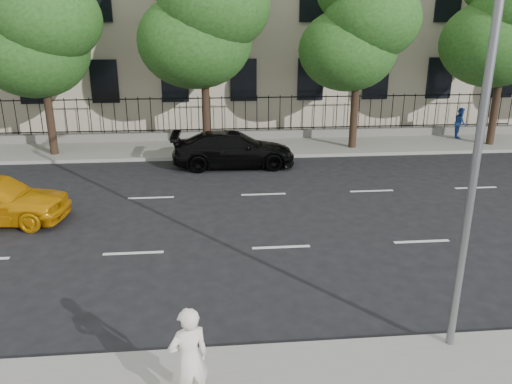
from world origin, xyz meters
The scene contains 12 objects.
ground centered at (0.00, 0.00, 0.00)m, with size 120.00×120.00×0.00m, color black.
far_sidewalk centered at (0.00, 14.00, 0.07)m, with size 60.00×4.00×0.15m, color gray.
lane_markings centered at (0.00, 4.75, 0.01)m, with size 49.60×4.62×0.01m, color silver, non-canonical shape.
iron_fence centered at (0.00, 15.70, 0.65)m, with size 30.00×0.50×2.20m.
street_light centered at (2.50, -1.77, 5.15)m, with size 0.25×3.32×8.05m.
tree_b centered at (-8.96, 13.36, 5.84)m, with size 5.53×5.12×8.97m.
tree_c centered at (-1.96, 13.36, 6.41)m, with size 5.89×5.50×9.80m.
tree_d centered at (5.04, 13.36, 5.84)m, with size 5.34×4.94×8.84m.
tree_e centered at (12.04, 13.36, 6.20)m, with size 5.71×5.31×9.46m.
black_sedan centered at (-0.88, 10.83, 0.75)m, with size 2.11×5.20×1.51m, color black.
woman_near centered at (-2.28, -3.50, 1.03)m, with size 0.64×0.42×1.76m, color white.
pedestrian_far centered at (11.17, 14.76, 0.93)m, with size 0.76×0.59×1.57m, color #21479B.
Camera 1 is at (-1.87, -9.88, 5.84)m, focal length 35.00 mm.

